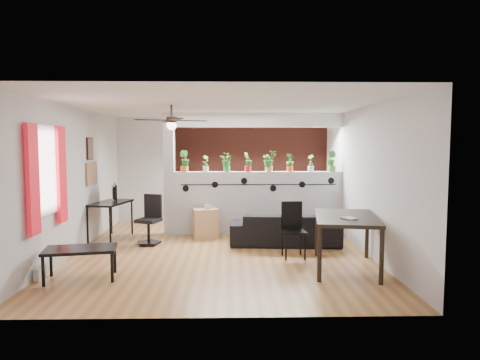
# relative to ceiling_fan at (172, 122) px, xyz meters

# --- Properties ---
(room_shell) EXTENTS (6.30, 7.10, 2.90)m
(room_shell) POSITION_rel_ceiling_fan_xyz_m (0.80, 0.30, -1.01)
(room_shell) COLOR #92602F
(room_shell) RESTS_ON ground
(partition_wall) EXTENTS (3.60, 0.18, 1.35)m
(partition_wall) POSITION_rel_ceiling_fan_xyz_m (1.60, 1.80, -1.64)
(partition_wall) COLOR #BCBCC1
(partition_wall) RESTS_ON ground
(ceiling_header) EXTENTS (3.60, 0.18, 0.30)m
(ceiling_header) POSITION_rel_ceiling_fan_xyz_m (1.60, 1.80, 0.14)
(ceiling_header) COLOR white
(ceiling_header) RESTS_ON room_shell
(pier_column) EXTENTS (0.22, 0.20, 2.60)m
(pier_column) POSITION_rel_ceiling_fan_xyz_m (-0.31, 1.80, -1.01)
(pier_column) COLOR #BCBCC1
(pier_column) RESTS_ON ground
(brick_panel) EXTENTS (3.90, 0.05, 2.60)m
(brick_panel) POSITION_rel_ceiling_fan_xyz_m (1.60, 3.27, -1.01)
(brick_panel) COLOR #A74230
(brick_panel) RESTS_ON ground
(vine_decal) EXTENTS (3.31, 0.01, 0.30)m
(vine_decal) POSITION_rel_ceiling_fan_xyz_m (1.60, 1.70, -1.23)
(vine_decal) COLOR black
(vine_decal) RESTS_ON partition_wall
(window_assembly) EXTENTS (0.09, 1.30, 1.55)m
(window_assembly) POSITION_rel_ceiling_fan_xyz_m (-1.76, -0.90, -0.81)
(window_assembly) COLOR white
(window_assembly) RESTS_ON room_shell
(baseboard_heater) EXTENTS (0.08, 1.00, 0.18)m
(baseboard_heater) POSITION_rel_ceiling_fan_xyz_m (-1.74, -0.90, -2.22)
(baseboard_heater) COLOR beige
(baseboard_heater) RESTS_ON ground
(corkboard) EXTENTS (0.03, 0.60, 0.45)m
(corkboard) POSITION_rel_ceiling_fan_xyz_m (-1.78, 1.25, -0.96)
(corkboard) COLOR #946847
(corkboard) RESTS_ON room_shell
(framed_art) EXTENTS (0.03, 0.34, 0.44)m
(framed_art) POSITION_rel_ceiling_fan_xyz_m (-1.78, 1.20, -0.46)
(framed_art) COLOR #8C7259
(framed_art) RESTS_ON room_shell
(ceiling_fan) EXTENTS (1.19, 1.19, 0.43)m
(ceiling_fan) POSITION_rel_ceiling_fan_xyz_m (0.00, 0.00, 0.00)
(ceiling_fan) COLOR black
(ceiling_fan) RESTS_ON room_shell
(potted_plant_0) EXTENTS (0.30, 0.28, 0.46)m
(potted_plant_0) POSITION_rel_ceiling_fan_xyz_m (0.02, 1.80, -0.72)
(potted_plant_0) COLOR orange
(potted_plant_0) RESTS_ON partition_wall
(potted_plant_1) EXTENTS (0.22, 0.21, 0.36)m
(potted_plant_1) POSITION_rel_ceiling_fan_xyz_m (0.47, 1.80, -0.77)
(potted_plant_1) COLOR white
(potted_plant_1) RESTS_ON partition_wall
(potted_plant_2) EXTENTS (0.26, 0.25, 0.41)m
(potted_plant_2) POSITION_rel_ceiling_fan_xyz_m (0.92, 1.80, -0.75)
(potted_plant_2) COLOR #308443
(potted_plant_2) RESTS_ON partition_wall
(potted_plant_3) EXTENTS (0.26, 0.24, 0.41)m
(potted_plant_3) POSITION_rel_ceiling_fan_xyz_m (1.37, 1.80, -0.74)
(potted_plant_3) COLOR red
(potted_plant_3) RESTS_ON partition_wall
(potted_plant_4) EXTENTS (0.28, 0.25, 0.45)m
(potted_plant_4) POSITION_rel_ceiling_fan_xyz_m (1.83, 1.80, -0.73)
(potted_plant_4) COLOR gold
(potted_plant_4) RESTS_ON partition_wall
(potted_plant_5) EXTENTS (0.25, 0.24, 0.39)m
(potted_plant_5) POSITION_rel_ceiling_fan_xyz_m (2.28, 1.80, -0.76)
(potted_plant_5) COLOR #E24D1A
(potted_plant_5) RESTS_ON partition_wall
(potted_plant_6) EXTENTS (0.23, 0.23, 0.37)m
(potted_plant_6) POSITION_rel_ceiling_fan_xyz_m (2.73, 1.80, -0.77)
(potted_plant_6) COLOR white
(potted_plant_6) RESTS_ON partition_wall
(potted_plant_7) EXTENTS (0.29, 0.30, 0.45)m
(potted_plant_7) POSITION_rel_ceiling_fan_xyz_m (3.18, 1.80, -0.73)
(potted_plant_7) COLOR green
(potted_plant_7) RESTS_ON partition_wall
(sofa) EXTENTS (2.05, 0.92, 0.59)m
(sofa) POSITION_rel_ceiling_fan_xyz_m (2.06, 0.81, -2.02)
(sofa) COLOR black
(sofa) RESTS_ON ground
(cube_shelf) EXTENTS (0.58, 0.53, 0.61)m
(cube_shelf) POSITION_rel_ceiling_fan_xyz_m (0.48, 1.46, -2.01)
(cube_shelf) COLOR tan
(cube_shelf) RESTS_ON ground
(cup) EXTENTS (0.14, 0.14, 0.10)m
(cup) POSITION_rel_ceiling_fan_xyz_m (0.53, 1.46, -1.66)
(cup) COLOR gray
(cup) RESTS_ON cube_shelf
(computer_desk) EXTENTS (0.76, 1.15, 0.76)m
(computer_desk) POSITION_rel_ceiling_fan_xyz_m (-1.45, 1.36, -1.62)
(computer_desk) COLOR black
(computer_desk) RESTS_ON ground
(monitor) EXTENTS (0.35, 0.16, 0.20)m
(monitor) POSITION_rel_ceiling_fan_xyz_m (-1.45, 1.51, -1.45)
(monitor) COLOR black
(monitor) RESTS_ON computer_desk
(office_chair) EXTENTS (0.51, 0.52, 0.94)m
(office_chair) POSITION_rel_ceiling_fan_xyz_m (-0.56, 0.89, -1.90)
(office_chair) COLOR black
(office_chair) RESTS_ON ground
(dining_table) EXTENTS (1.17, 1.65, 0.83)m
(dining_table) POSITION_rel_ceiling_fan_xyz_m (2.79, -0.84, -1.57)
(dining_table) COLOR black
(dining_table) RESTS_ON ground
(book) EXTENTS (0.24, 0.27, 0.02)m
(book) POSITION_rel_ceiling_fan_xyz_m (2.69, -1.14, -1.48)
(book) COLOR gray
(book) RESTS_ON dining_table
(folding_chair) EXTENTS (0.41, 0.41, 0.95)m
(folding_chair) POSITION_rel_ceiling_fan_xyz_m (2.07, -0.10, -1.75)
(folding_chair) COLOR black
(folding_chair) RESTS_ON ground
(coffee_table) EXTENTS (1.06, 0.71, 0.46)m
(coffee_table) POSITION_rel_ceiling_fan_xyz_m (-1.15, -1.28, -1.90)
(coffee_table) COLOR black
(coffee_table) RESTS_ON ground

